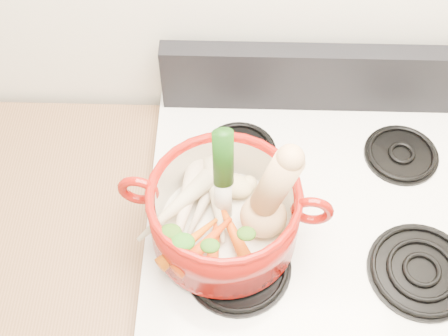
{
  "coord_description": "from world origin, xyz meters",
  "views": [
    {
      "loc": [
        -0.2,
        0.66,
        2.13
      ],
      "look_at": [
        -0.22,
        1.29,
        1.23
      ],
      "focal_mm": 50.0,
      "sensor_mm": 36.0,
      "label": 1
    }
  ],
  "objects_px": {
    "dutch_oven": "(224,214)",
    "leek": "(223,176)",
    "stove_body": "(301,295)",
    "squash": "(266,195)"
  },
  "relations": [
    {
      "from": "dutch_oven",
      "to": "squash",
      "type": "height_order",
      "value": "squash"
    },
    {
      "from": "stove_body",
      "to": "dutch_oven",
      "type": "height_order",
      "value": "dutch_oven"
    },
    {
      "from": "stove_body",
      "to": "dutch_oven",
      "type": "distance_m",
      "value": 0.63
    },
    {
      "from": "dutch_oven",
      "to": "squash",
      "type": "relative_size",
      "value": 1.24
    },
    {
      "from": "stove_body",
      "to": "dutch_oven",
      "type": "bearing_deg",
      "value": -158.66
    },
    {
      "from": "stove_body",
      "to": "dutch_oven",
      "type": "xyz_separation_m",
      "value": [
        -0.22,
        -0.09,
        0.58
      ]
    },
    {
      "from": "dutch_oven",
      "to": "squash",
      "type": "distance_m",
      "value": 0.11
    },
    {
      "from": "dutch_oven",
      "to": "leek",
      "type": "height_order",
      "value": "leek"
    },
    {
      "from": "squash",
      "to": "leek",
      "type": "distance_m",
      "value": 0.09
    },
    {
      "from": "stove_body",
      "to": "squash",
      "type": "relative_size",
      "value": 3.74
    }
  ]
}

